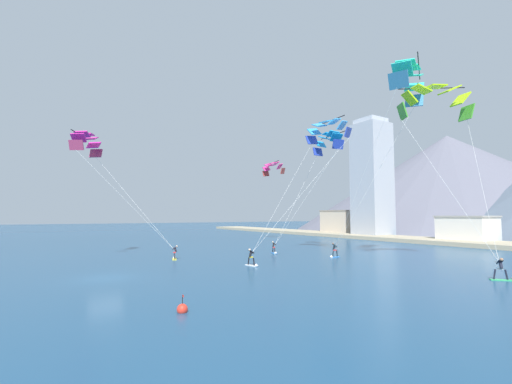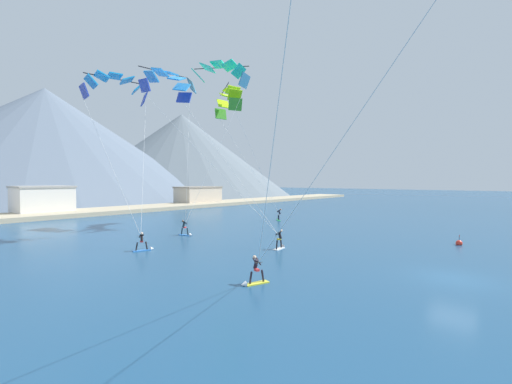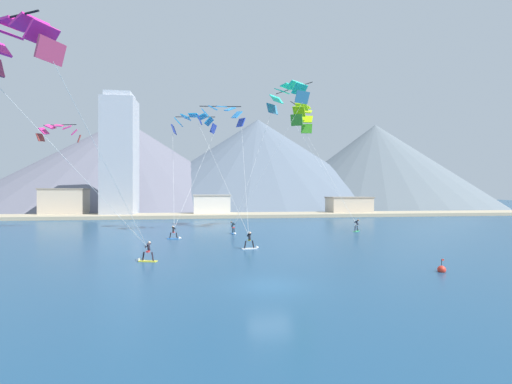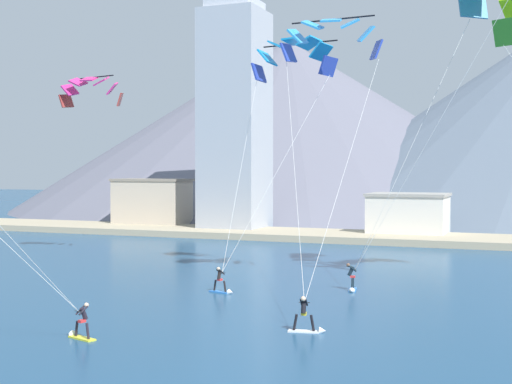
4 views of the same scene
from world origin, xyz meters
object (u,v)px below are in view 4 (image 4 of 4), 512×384
at_px(kitesurfer_mid_center, 308,321).
at_px(parafoil_kite_far_right, 293,55).
at_px(kitesurfer_near_trail, 352,282).
at_px(kitesurfer_far_right, 223,286).
at_px(parafoil_kite_mid_center, 331,35).
at_px(kitesurfer_far_left, 79,328).
at_px(parafoil_kite_distant_high_outer, 91,88).

bearing_deg(kitesurfer_mid_center, parafoil_kite_far_right, 111.10).
height_order(kitesurfer_near_trail, kitesurfer_far_right, kitesurfer_near_trail).
bearing_deg(kitesurfer_mid_center, parafoil_kite_mid_center, 101.23).
bearing_deg(kitesurfer_far_right, kitesurfer_near_trail, 27.09).
distance_m(kitesurfer_near_trail, parafoil_kite_mid_center, 15.43).
xyz_separation_m(kitesurfer_far_left, parafoil_kite_mid_center, (6.58, 17.31, 15.41)).
distance_m(kitesurfer_mid_center, kitesurfer_far_right, 11.38).
relative_size(kitesurfer_near_trail, parafoil_kite_distant_high_outer, 0.30).
height_order(kitesurfer_mid_center, parafoil_kite_mid_center, parafoil_kite_mid_center).
relative_size(kitesurfer_near_trail, parafoil_kite_far_right, 0.12).
bearing_deg(parafoil_kite_far_right, parafoil_kite_mid_center, -44.23).
bearing_deg(parafoil_kite_far_right, kitesurfer_far_right, -102.35).
distance_m(kitesurfer_near_trail, parafoil_kite_far_right, 16.41).
xyz_separation_m(parafoil_kite_mid_center, parafoil_kite_distant_high_outer, (-23.11, 7.46, -1.53)).
xyz_separation_m(kitesurfer_near_trail, parafoil_kite_distant_high_outer, (-24.68, 8.23, 13.80)).
height_order(kitesurfer_near_trail, parafoil_kite_distant_high_outer, parafoil_kite_distant_high_outer).
bearing_deg(parafoil_kite_far_right, parafoil_kite_distant_high_outer, 168.86).
bearing_deg(kitesurfer_far_right, kitesurfer_mid_center, -45.41).
bearing_deg(kitesurfer_far_left, parafoil_kite_mid_center, 69.19).
bearing_deg(kitesurfer_mid_center, kitesurfer_far_right, 134.59).
bearing_deg(kitesurfer_far_left, kitesurfer_mid_center, 27.99).
distance_m(kitesurfer_near_trail, parafoil_kite_distant_high_outer, 29.45).
xyz_separation_m(kitesurfer_far_left, parafoil_kite_far_right, (2.83, 20.96, 14.96)).
distance_m(kitesurfer_near_trail, kitesurfer_far_left, 18.44).
relative_size(kitesurfer_near_trail, kitesurfer_mid_center, 1.00).
bearing_deg(parafoil_kite_mid_center, kitesurfer_far_left, -110.81).
xyz_separation_m(kitesurfer_far_right, parafoil_kite_mid_center, (5.51, 4.39, 15.43)).
relative_size(kitesurfer_near_trail, kitesurfer_far_left, 1.00).
bearing_deg(parafoil_kite_mid_center, parafoil_kite_distant_high_outer, 162.11).
bearing_deg(kitesurfer_far_right, parafoil_kite_mid_center, 38.54).
xyz_separation_m(kitesurfer_near_trail, kitesurfer_mid_center, (0.91, -11.73, 0.00)).
xyz_separation_m(kitesurfer_far_right, parafoil_kite_distant_high_outer, (-17.60, 11.85, 13.90)).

